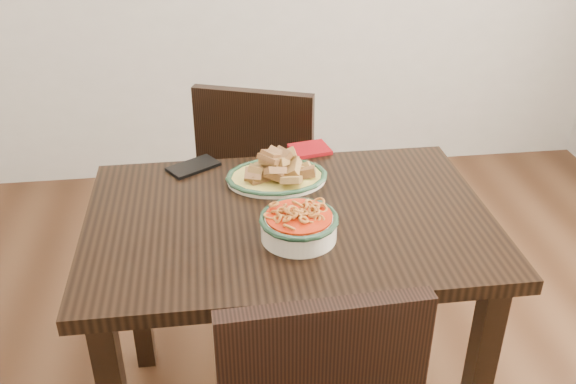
{
  "coord_description": "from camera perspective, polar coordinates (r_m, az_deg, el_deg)",
  "views": [
    {
      "loc": [
        -0.33,
        -1.43,
        1.65
      ],
      "look_at": [
        -0.14,
        0.04,
        0.81
      ],
      "focal_mm": 40.0,
      "sensor_mm": 36.0,
      "label": 1
    }
  ],
  "objects": [
    {
      "name": "dining_table",
      "position": [
        1.78,
        0.08,
        -5.14
      ],
      "size": [
        1.08,
        0.72,
        0.75
      ],
      "color": "black",
      "rests_on": "ground"
    },
    {
      "name": "chair_far",
      "position": [
        2.43,
        -2.26,
        1.22
      ],
      "size": [
        0.54,
        0.54,
        0.89
      ],
      "rotation": [
        0.0,
        0.0,
        2.79
      ],
      "color": "black",
      "rests_on": "ground"
    },
    {
      "name": "fish_plate",
      "position": [
        1.86,
        -1.02,
        2.2
      ],
      "size": [
        0.29,
        0.23,
        0.11
      ],
      "color": "#EDE5C8",
      "rests_on": "dining_table"
    },
    {
      "name": "noodle_bowl",
      "position": [
        1.6,
        0.97,
        -2.77
      ],
      "size": [
        0.2,
        0.2,
        0.08
      ],
      "color": "beige",
      "rests_on": "dining_table"
    },
    {
      "name": "smartphone",
      "position": [
        1.98,
        -8.41,
        2.25
      ],
      "size": [
        0.17,
        0.15,
        0.01
      ],
      "primitive_type": "cube",
      "rotation": [
        0.0,
        0.0,
        0.57
      ],
      "color": "black",
      "rests_on": "dining_table"
    },
    {
      "name": "napkin",
      "position": [
        2.06,
        1.95,
        3.83
      ],
      "size": [
        0.14,
        0.12,
        0.01
      ],
      "primitive_type": "cube",
      "rotation": [
        0.0,
        0.0,
        0.2
      ],
      "color": "maroon",
      "rests_on": "dining_table"
    }
  ]
}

